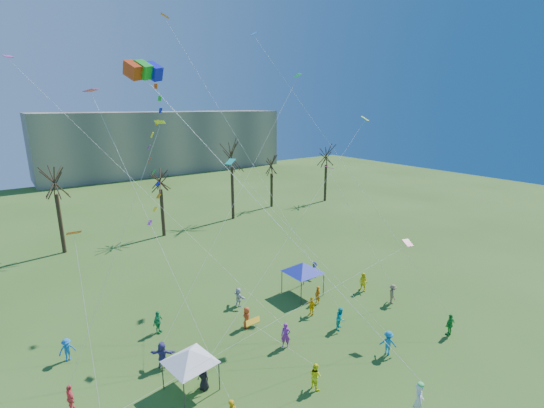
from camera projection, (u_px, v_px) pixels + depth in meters
ground at (338, 404)px, 21.77m from camera, size 160.00×160.00×0.00m
distant_building at (166, 142)px, 96.39m from camera, size 60.00×14.00×15.00m
bare_tree_row at (177, 176)px, 50.70m from camera, size 69.22×8.86×12.34m
hero_kite_flyer at (419, 401)px, 20.47m from camera, size 0.96×0.95×2.23m
big_box_kite at (160, 157)px, 22.29m from camera, size 5.53×8.15×22.85m
canopy_tent_white at (190, 356)px, 22.26m from camera, size 3.65×3.65×2.76m
canopy_tent_blue at (303, 267)px, 33.78m from camera, size 4.10×4.10×3.07m
festival_crowd at (266, 333)px, 27.09m from camera, size 25.37×14.25×1.83m
small_kites_aloft at (242, 150)px, 27.14m from camera, size 26.92×18.77×33.62m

